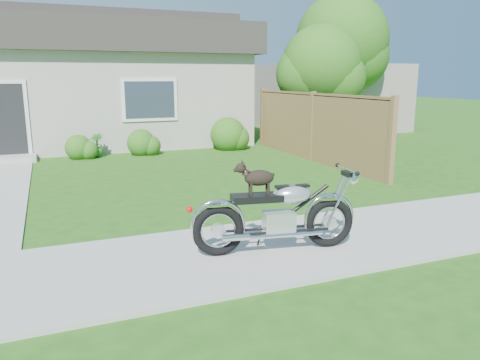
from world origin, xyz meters
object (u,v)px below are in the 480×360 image
motorcycle_with_dog (278,213)px  tree_far (345,45)px  house (58,80)px  fence (312,127)px  tree_near (326,69)px  potted_plant_right (97,146)px

motorcycle_with_dog → tree_far: bearing=62.0°
house → motorcycle_with_dog: 12.51m
house → fence: house is taller
house → tree_near: house is taller
house → potted_plant_right: size_ratio=18.55×
fence → tree_far: tree_far is taller
fence → tree_far: size_ratio=1.23×
tree_far → potted_plant_right: tree_far is taller
fence → motorcycle_with_dog: 7.23m
fence → tree_near: tree_near is taller
fence → potted_plant_right: (-5.48, 2.80, -0.60)m
fence → potted_plant_right: size_ratio=9.74×
fence → tree_far: 6.44m
house → motorcycle_with_dog: (2.23, -12.21, -1.60)m
house → tree_far: size_ratio=2.34×
fence → motorcycle_with_dog: (-4.07, -5.96, -0.38)m
tree_far → motorcycle_with_dog: tree_far is taller
fence → tree_far: bearing=47.8°
house → potted_plant_right: (0.82, -3.44, -1.82)m
fence → motorcycle_with_dog: bearing=-124.3°
fence → tree_near: bearing=51.7°
potted_plant_right → motorcycle_with_dog: (1.41, -8.76, 0.22)m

